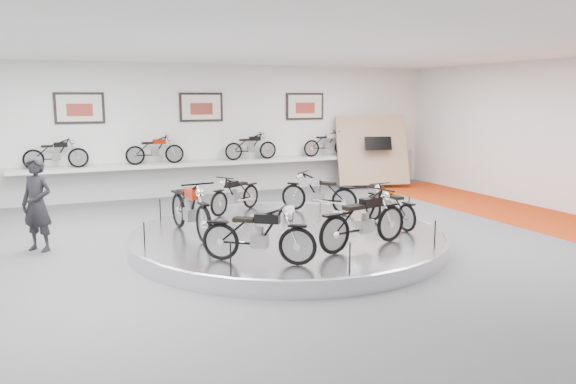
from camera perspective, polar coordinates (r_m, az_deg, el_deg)
name	(u,v)px	position (r m, az deg, el deg)	size (l,w,h in m)	color
floor	(295,249)	(11.34, 0.67, -5.78)	(16.00, 16.00, 0.00)	#565659
ceiling	(295,44)	(10.97, 0.71, 14.80)	(16.00, 16.00, 0.00)	white
wall_back	(202,130)	(17.58, -8.77, 6.23)	(16.00, 16.00, 0.00)	white
orange_carpet_strip	(543,219)	(15.35, 24.52, -2.54)	(2.40, 12.60, 0.01)	#B4380A
dado_band	(203,177)	(17.70, -8.64, 1.54)	(15.68, 0.04, 1.10)	#BCBCBA
display_platform	(289,238)	(11.56, 0.06, -4.70)	(6.40, 6.40, 0.30)	silver
platform_rim	(289,232)	(11.53, 0.06, -4.12)	(6.40, 6.40, 0.10)	#B2B2BA
shelf	(205,163)	(17.37, -8.44, 2.89)	(11.00, 0.55, 0.10)	silver
poster_left	(80,108)	(16.95, -20.42, 7.99)	(1.35, 0.06, 0.88)	beige
poster_center	(201,107)	(17.51, -8.80, 8.51)	(1.35, 0.06, 0.88)	beige
poster_right	(305,106)	(18.72, 1.73, 8.69)	(1.35, 0.06, 0.88)	beige
display_panel	(372,150)	(19.05, 8.56, 4.24)	(2.40, 0.12, 2.40)	tan
shelf_bike_a	(56,156)	(16.74, -22.50, 3.44)	(1.22, 0.42, 0.73)	black
shelf_bike_b	(155,152)	(17.00, -13.36, 4.00)	(1.22, 0.42, 0.73)	maroon
shelf_bike_c	(251,148)	(17.78, -3.79, 4.47)	(1.22, 0.42, 0.73)	black
shelf_bike_d	(327,145)	(18.86, 3.98, 4.77)	(1.22, 0.42, 0.73)	#B2B2B7
bike_a	(319,193)	(13.27, 3.12, -0.05)	(1.64, 0.58, 0.96)	#B2B2B7
bike_b	(235,194)	(13.36, -5.37, -0.18)	(1.51, 0.53, 0.89)	black
bike_c	(190,208)	(11.24, -9.91, -1.58)	(1.89, 0.67, 1.11)	maroon
bike_d	(258,234)	(9.26, -3.02, -4.30)	(1.66, 0.58, 0.97)	black
bike_e	(364,219)	(10.25, 7.72, -2.77)	(1.79, 0.63, 1.05)	black
bike_f	(389,205)	(12.09, 10.26, -1.36)	(1.49, 0.53, 0.88)	#CD5000
visitor	(37,205)	(12.05, -24.14, -1.17)	(0.68, 0.45, 1.86)	black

